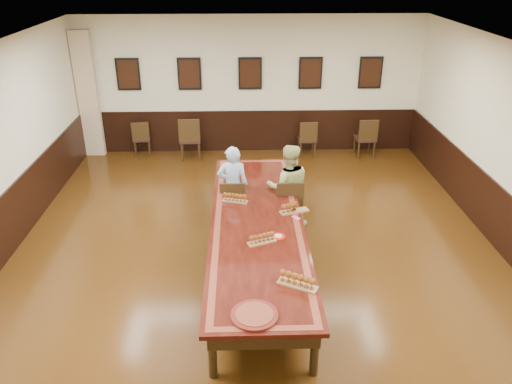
{
  "coord_description": "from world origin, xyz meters",
  "views": [
    {
      "loc": [
        -0.22,
        -6.61,
        4.43
      ],
      "look_at": [
        0.0,
        0.5,
        1.0
      ],
      "focal_mm": 35.0,
      "sensor_mm": 36.0,
      "label": 1
    }
  ],
  "objects_px": {
    "chair_man": "(233,203)",
    "spare_chair_b": "(190,138)",
    "conference_table": "(257,229)",
    "carved_platter": "(254,315)",
    "spare_chair_d": "(365,137)",
    "chair_woman": "(288,204)",
    "spare_chair_c": "(307,138)",
    "person_man": "(233,186)",
    "spare_chair_a": "(142,137)",
    "person_woman": "(288,187)"
  },
  "relations": [
    {
      "from": "spare_chair_d",
      "to": "conference_table",
      "type": "relative_size",
      "value": 0.19
    },
    {
      "from": "chair_man",
      "to": "spare_chair_b",
      "type": "distance_m",
      "value": 3.44
    },
    {
      "from": "conference_table",
      "to": "chair_man",
      "type": "bearing_deg",
      "value": 107.82
    },
    {
      "from": "chair_woman",
      "to": "person_woman",
      "type": "bearing_deg",
      "value": -90.0
    },
    {
      "from": "conference_table",
      "to": "person_man",
      "type": "bearing_deg",
      "value": 106.5
    },
    {
      "from": "chair_woman",
      "to": "spare_chair_d",
      "type": "relative_size",
      "value": 1.02
    },
    {
      "from": "person_man",
      "to": "spare_chair_a",
      "type": "bearing_deg",
      "value": -57.04
    },
    {
      "from": "spare_chair_a",
      "to": "carved_platter",
      "type": "height_order",
      "value": "spare_chair_a"
    },
    {
      "from": "chair_man",
      "to": "person_woman",
      "type": "xyz_separation_m",
      "value": [
        0.96,
        -0.01,
        0.3
      ]
    },
    {
      "from": "chair_man",
      "to": "person_woman",
      "type": "relative_size",
      "value": 0.6
    },
    {
      "from": "person_man",
      "to": "carved_platter",
      "type": "height_order",
      "value": "person_man"
    },
    {
      "from": "spare_chair_a",
      "to": "spare_chair_d",
      "type": "distance_m",
      "value": 5.32
    },
    {
      "from": "chair_woman",
      "to": "spare_chair_d",
      "type": "height_order",
      "value": "chair_woman"
    },
    {
      "from": "chair_woman",
      "to": "person_man",
      "type": "height_order",
      "value": "person_man"
    },
    {
      "from": "conference_table",
      "to": "spare_chair_c",
      "type": "bearing_deg",
      "value": 73.69
    },
    {
      "from": "spare_chair_b",
      "to": "person_man",
      "type": "height_order",
      "value": "person_man"
    },
    {
      "from": "spare_chair_a",
      "to": "person_woman",
      "type": "relative_size",
      "value": 0.56
    },
    {
      "from": "chair_man",
      "to": "carved_platter",
      "type": "height_order",
      "value": "chair_man"
    },
    {
      "from": "chair_man",
      "to": "spare_chair_b",
      "type": "relative_size",
      "value": 0.9
    },
    {
      "from": "spare_chair_d",
      "to": "person_man",
      "type": "distance_m",
      "value": 4.45
    },
    {
      "from": "spare_chair_a",
      "to": "spare_chair_b",
      "type": "xyz_separation_m",
      "value": [
        1.19,
        -0.31,
        0.09
      ]
    },
    {
      "from": "spare_chair_a",
      "to": "chair_woman",
      "type": "bearing_deg",
      "value": 123.82
    },
    {
      "from": "spare_chair_c",
      "to": "carved_platter",
      "type": "distance_m",
      "value": 6.92
    },
    {
      "from": "person_man",
      "to": "carved_platter",
      "type": "distance_m",
      "value": 3.49
    },
    {
      "from": "carved_platter",
      "to": "person_man",
      "type": "bearing_deg",
      "value": 94.62
    },
    {
      "from": "spare_chair_b",
      "to": "person_man",
      "type": "bearing_deg",
      "value": 104.83
    },
    {
      "from": "person_woman",
      "to": "conference_table",
      "type": "relative_size",
      "value": 0.31
    },
    {
      "from": "spare_chair_a",
      "to": "conference_table",
      "type": "relative_size",
      "value": 0.17
    },
    {
      "from": "chair_woman",
      "to": "person_man",
      "type": "bearing_deg",
      "value": -13.99
    },
    {
      "from": "spare_chair_d",
      "to": "conference_table",
      "type": "height_order",
      "value": "spare_chair_d"
    },
    {
      "from": "carved_platter",
      "to": "conference_table",
      "type": "bearing_deg",
      "value": 87.38
    },
    {
      "from": "chair_woman",
      "to": "conference_table",
      "type": "distance_m",
      "value": 1.22
    },
    {
      "from": "chair_man",
      "to": "spare_chair_d",
      "type": "relative_size",
      "value": 0.97
    },
    {
      "from": "person_man",
      "to": "carved_platter",
      "type": "bearing_deg",
      "value": 95.03
    },
    {
      "from": "chair_woman",
      "to": "person_man",
      "type": "relative_size",
      "value": 0.66
    },
    {
      "from": "conference_table",
      "to": "carved_platter",
      "type": "bearing_deg",
      "value": -92.62
    },
    {
      "from": "chair_woman",
      "to": "conference_table",
      "type": "relative_size",
      "value": 0.2
    },
    {
      "from": "chair_woman",
      "to": "spare_chair_c",
      "type": "relative_size",
      "value": 1.11
    },
    {
      "from": "spare_chair_d",
      "to": "person_woman",
      "type": "bearing_deg",
      "value": 54.3
    },
    {
      "from": "conference_table",
      "to": "carved_platter",
      "type": "relative_size",
      "value": 8.55
    },
    {
      "from": "spare_chair_d",
      "to": "person_man",
      "type": "bearing_deg",
      "value": 43.08
    },
    {
      "from": "spare_chair_a",
      "to": "spare_chair_c",
      "type": "xyz_separation_m",
      "value": [
        3.95,
        -0.21,
        0.02
      ]
    },
    {
      "from": "spare_chair_c",
      "to": "person_man",
      "type": "height_order",
      "value": "person_man"
    },
    {
      "from": "spare_chair_c",
      "to": "conference_table",
      "type": "distance_m",
      "value": 4.77
    },
    {
      "from": "chair_man",
      "to": "person_woman",
      "type": "bearing_deg",
      "value": 179.68
    },
    {
      "from": "spare_chair_a",
      "to": "carved_platter",
      "type": "relative_size",
      "value": 1.46
    },
    {
      "from": "spare_chair_b",
      "to": "conference_table",
      "type": "relative_size",
      "value": 0.21
    },
    {
      "from": "spare_chair_c",
      "to": "person_man",
      "type": "bearing_deg",
      "value": 61.15
    },
    {
      "from": "person_man",
      "to": "person_woman",
      "type": "xyz_separation_m",
      "value": [
        0.96,
        -0.11,
        0.03
      ]
    },
    {
      "from": "spare_chair_c",
      "to": "carved_platter",
      "type": "xyz_separation_m",
      "value": [
        -1.44,
        -6.77,
        0.33
      ]
    }
  ]
}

